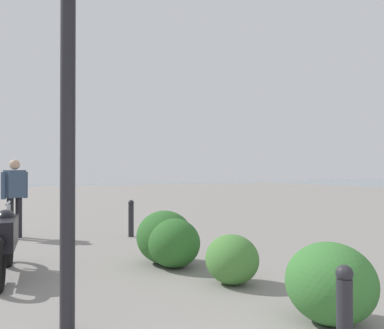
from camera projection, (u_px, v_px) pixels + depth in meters
lamppost at (68, 56)px, 3.95m from camera, size 0.98×0.28×3.85m
motorcycle at (4, 241)px, 5.92m from camera, size 2.17×0.50×1.06m
pedestrian at (15, 192)px, 9.16m from camera, size 0.40×0.56×1.71m
bollard_near at (345, 316)px, 3.13m from camera, size 0.13×0.13×0.80m
bollard_mid at (131, 218)px, 9.33m from camera, size 0.13×0.13×0.82m
shrub_low at (232, 259)px, 5.53m from camera, size 0.76×0.69×0.65m
shrub_round at (330, 283)px, 4.12m from camera, size 0.93×0.84×0.79m
shrub_wide at (165, 237)px, 6.73m from camera, size 0.99×0.89×0.84m
shrub_tall at (174, 243)px, 6.45m from camera, size 0.88×0.80×0.75m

